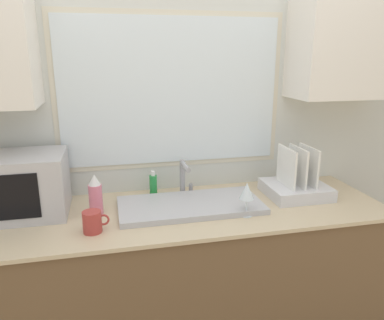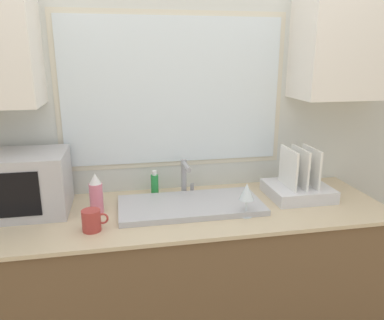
% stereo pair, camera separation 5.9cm
% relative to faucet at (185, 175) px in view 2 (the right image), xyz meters
% --- Properties ---
extents(countertop, '(2.19, 0.70, 0.90)m').
position_rel_faucet_xyz_m(countertop, '(-0.04, -0.19, -0.58)').
color(countertop, brown).
rests_on(countertop, ground_plane).
extents(wall_back, '(6.00, 0.38, 2.60)m').
position_rel_faucet_xyz_m(wall_back, '(-0.04, 0.14, 0.37)').
color(wall_back, silver).
rests_on(wall_back, ground_plane).
extents(sink_basin, '(0.77, 0.36, 0.03)m').
position_rel_faucet_xyz_m(sink_basin, '(-0.00, -0.19, -0.11)').
color(sink_basin, '#B2B2B7').
rests_on(sink_basin, countertop).
extents(faucet, '(0.08, 0.18, 0.21)m').
position_rel_faucet_xyz_m(faucet, '(0.00, 0.00, 0.00)').
color(faucet, '#99999E').
rests_on(faucet, countertop).
extents(microwave, '(0.44, 0.36, 0.32)m').
position_rel_faucet_xyz_m(microwave, '(-0.86, -0.07, 0.03)').
color(microwave, '#B2B2B7').
rests_on(microwave, countertop).
extents(dish_rack, '(0.34, 0.32, 0.29)m').
position_rel_faucet_xyz_m(dish_rack, '(0.64, -0.14, -0.07)').
color(dish_rack, silver).
rests_on(dish_rack, countertop).
extents(spray_bottle, '(0.07, 0.07, 0.21)m').
position_rel_faucet_xyz_m(spray_bottle, '(-0.50, -0.15, -0.03)').
color(spray_bottle, '#D8728C').
rests_on(spray_bottle, countertop).
extents(soap_bottle, '(0.04, 0.04, 0.15)m').
position_rel_faucet_xyz_m(soap_bottle, '(-0.17, 0.05, -0.06)').
color(soap_bottle, '#268C3F').
rests_on(soap_bottle, countertop).
extents(mug_near_sink, '(0.12, 0.09, 0.10)m').
position_rel_faucet_xyz_m(mug_near_sink, '(-0.51, -0.36, -0.08)').
color(mug_near_sink, '#A53833').
rests_on(mug_near_sink, countertop).
extents(wine_glass, '(0.08, 0.08, 0.18)m').
position_rel_faucet_xyz_m(wine_glass, '(0.25, -0.35, 0.00)').
color(wine_glass, silver).
rests_on(wine_glass, countertop).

